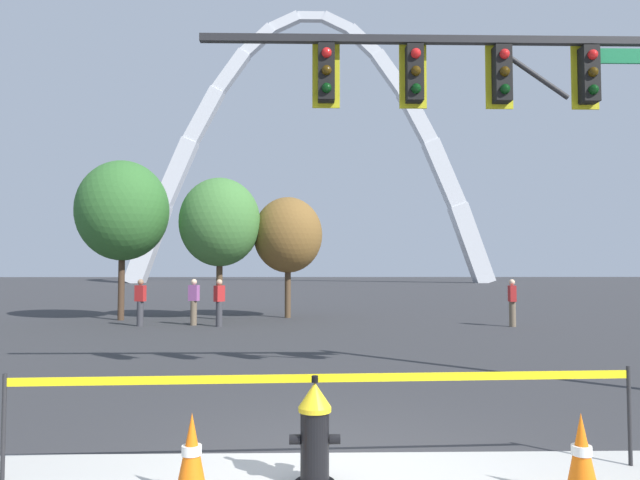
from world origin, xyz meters
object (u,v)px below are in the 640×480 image
(monument_arch, at_px, (311,160))
(pedestrian_walking_left, at_px, (140,302))
(traffic_cone_by_hydrant, at_px, (192,457))
(pedestrian_standing_center, at_px, (194,301))
(pedestrian_near_trees, at_px, (219,302))
(fire_hydrant, at_px, (315,434))
(traffic_signal_gantry, at_px, (529,115))
(traffic_cone_mid_sidewalk, at_px, (582,457))
(pedestrian_walking_right, at_px, (512,302))

(monument_arch, distance_m, pedestrian_walking_left, 58.57)
(traffic_cone_by_hydrant, bearing_deg, pedestrian_standing_center, 101.30)
(pedestrian_standing_center, distance_m, pedestrian_near_trees, 1.06)
(monument_arch, relative_size, pedestrian_standing_center, 30.69)
(fire_hydrant, xyz_separation_m, pedestrian_near_trees, (-3.07, 14.09, 0.35))
(monument_arch, bearing_deg, traffic_cone_by_hydrant, -91.04)
(pedestrian_standing_center, xyz_separation_m, pedestrian_near_trees, (0.95, -0.47, 0.00))
(traffic_cone_by_hydrant, bearing_deg, traffic_signal_gantry, 40.97)
(traffic_cone_mid_sidewalk, height_order, pedestrian_walking_right, pedestrian_walking_right)
(monument_arch, relative_size, pedestrian_walking_left, 30.69)
(pedestrian_walking_left, bearing_deg, traffic_signal_gantry, -49.15)
(traffic_signal_gantry, relative_size, pedestrian_near_trees, 4.92)
(pedestrian_standing_center, bearing_deg, fire_hydrant, -74.57)
(pedestrian_near_trees, bearing_deg, monument_arch, 86.65)
(traffic_signal_gantry, xyz_separation_m, pedestrian_walking_right, (3.36, 10.24, -3.59))
(traffic_cone_mid_sidewalk, height_order, pedestrian_walking_left, pedestrian_walking_left)
(fire_hydrant, bearing_deg, pedestrian_standing_center, 105.43)
(fire_hydrant, relative_size, monument_arch, 0.02)
(pedestrian_walking_right, relative_size, pedestrian_near_trees, 1.00)
(traffic_cone_by_hydrant, xyz_separation_m, pedestrian_walking_right, (7.85, 14.14, 0.46))
(pedestrian_walking_left, xyz_separation_m, pedestrian_walking_right, (12.57, -0.42, 0.00))
(pedestrian_walking_right, bearing_deg, traffic_signal_gantry, -108.18)
(pedestrian_standing_center, relative_size, pedestrian_near_trees, 1.00)
(traffic_cone_mid_sidewalk, relative_size, pedestrian_near_trees, 0.46)
(traffic_signal_gantry, bearing_deg, traffic_cone_mid_sidewalk, -106.38)
(pedestrian_near_trees, bearing_deg, traffic_signal_gantry, -58.11)
(traffic_cone_by_hydrant, relative_size, pedestrian_standing_center, 0.46)
(pedestrian_near_trees, bearing_deg, fire_hydrant, -77.71)
(traffic_signal_gantry, bearing_deg, pedestrian_walking_left, 130.85)
(traffic_signal_gantry, xyz_separation_m, pedestrian_walking_left, (-9.21, 10.66, -3.59))
(traffic_cone_by_hydrant, bearing_deg, pedestrian_walking_left, 107.96)
(fire_hydrant, xyz_separation_m, pedestrian_walking_left, (-5.77, 14.29, 0.35))
(traffic_signal_gantry, bearing_deg, fire_hydrant, -133.44)
(pedestrian_standing_center, relative_size, pedestrian_walking_right, 1.00)
(pedestrian_walking_right, bearing_deg, pedestrian_walking_left, 178.09)
(fire_hydrant, relative_size, traffic_signal_gantry, 0.13)
(traffic_cone_mid_sidewalk, relative_size, pedestrian_walking_left, 0.46)
(traffic_signal_gantry, xyz_separation_m, monument_arch, (-3.21, 66.79, 12.01))
(pedestrian_near_trees, bearing_deg, pedestrian_standing_center, 153.75)
(traffic_cone_by_hydrant, distance_m, pedestrian_walking_right, 16.18)
(traffic_signal_gantry, height_order, pedestrian_near_trees, traffic_signal_gantry)
(traffic_cone_by_hydrant, distance_m, pedestrian_walking_left, 15.31)
(monument_arch, relative_size, pedestrian_walking_right, 30.69)
(traffic_cone_by_hydrant, height_order, pedestrian_near_trees, pedestrian_near_trees)
(pedestrian_standing_center, bearing_deg, pedestrian_near_trees, -26.25)
(monument_arch, height_order, pedestrian_near_trees, monument_arch)
(traffic_cone_mid_sidewalk, height_order, traffic_signal_gantry, traffic_signal_gantry)
(fire_hydrant, height_order, pedestrian_standing_center, pedestrian_standing_center)
(traffic_cone_by_hydrant, relative_size, pedestrian_walking_right, 0.46)
(fire_hydrant, height_order, pedestrian_walking_left, pedestrian_walking_left)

